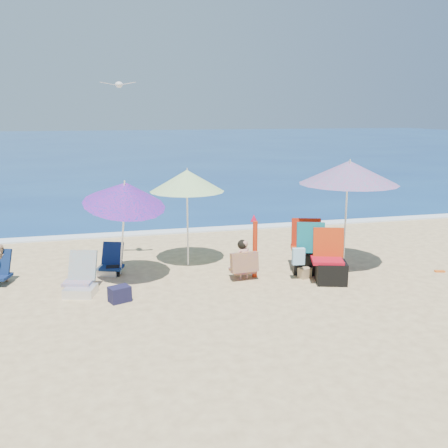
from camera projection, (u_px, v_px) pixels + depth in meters
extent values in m
plane|color=#D8BC84|center=(252.00, 291.00, 9.62)|extent=(120.00, 120.00, 0.00)
cube|color=navy|center=(123.00, 145.00, 52.21)|extent=(120.00, 80.00, 0.12)
cube|color=white|center=(199.00, 230.00, 14.44)|extent=(120.00, 0.50, 0.04)
cylinder|color=white|center=(346.00, 218.00, 10.85)|extent=(0.05, 0.05, 2.18)
cone|color=#EA1F73|center=(349.00, 172.00, 10.53)|extent=(2.47, 2.47, 0.49)
cylinder|color=silver|center=(350.00, 162.00, 10.39)|extent=(0.04, 0.04, 0.13)
cylinder|color=white|center=(188.00, 222.00, 11.01)|extent=(0.04, 0.04, 1.96)
cone|color=#4EA819|center=(187.00, 181.00, 10.85)|extent=(1.91, 1.91, 0.46)
cylinder|color=silver|center=(187.00, 171.00, 10.85)|extent=(0.04, 0.04, 0.12)
cylinder|color=white|center=(123.00, 234.00, 10.13)|extent=(0.20, 0.46, 1.80)
cone|color=#AA188E|center=(125.00, 194.00, 9.70)|extent=(2.07, 2.11, 0.83)
cylinder|color=white|center=(124.00, 184.00, 9.56)|extent=(0.05, 0.07, 0.13)
cylinder|color=#BA280D|center=(255.00, 249.00, 10.28)|extent=(0.11, 0.11, 1.17)
cone|color=#A80C2C|center=(254.00, 218.00, 10.24)|extent=(0.16, 0.16, 0.15)
cube|color=#0D214E|center=(112.00, 268.00, 10.52)|extent=(0.54, 0.51, 0.05)
cube|color=#0D1D4C|center=(113.00, 253.00, 10.70)|extent=(0.50, 0.39, 0.47)
cube|color=silver|center=(108.00, 271.00, 10.58)|extent=(0.57, 0.53, 0.14)
cube|color=#DF784F|center=(79.00, 282.00, 9.54)|extent=(0.63, 0.58, 0.06)
cube|color=#C16844|center=(83.00, 265.00, 9.64)|extent=(0.58, 0.44, 0.55)
cube|color=silver|center=(81.00, 291.00, 9.36)|extent=(0.65, 0.61, 0.17)
cube|color=#AA0C1D|center=(327.00, 260.00, 9.99)|extent=(0.74, 0.70, 0.06)
cube|color=#B62F0D|center=(328.00, 243.00, 10.16)|extent=(0.63, 0.34, 0.61)
cube|color=black|center=(331.00, 272.00, 10.01)|extent=(0.71, 0.67, 0.43)
cube|color=#A7300B|center=(306.00, 249.00, 10.79)|extent=(0.76, 0.72, 0.07)
cube|color=#9F1D0B|center=(306.00, 233.00, 10.90)|extent=(0.65, 0.35, 0.62)
cube|color=black|center=(307.00, 262.00, 10.69)|extent=(0.73, 0.69, 0.44)
cube|color=#0A807B|center=(311.00, 238.00, 10.24)|extent=(0.59, 0.36, 0.63)
cube|color=#91CCE8|center=(298.00, 256.00, 10.11)|extent=(0.26, 0.14, 0.33)
imported|color=tan|center=(244.00, 260.00, 10.21)|extent=(0.31, 0.22, 0.81)
cube|color=#4F1071|center=(242.00, 270.00, 10.31)|extent=(0.48, 0.43, 0.05)
cube|color=#3C1074|center=(244.00, 262.00, 10.12)|extent=(0.57, 0.24, 0.41)
sphere|color=black|center=(242.00, 244.00, 10.14)|extent=(0.20, 0.20, 0.20)
imported|color=tan|center=(2.00, 263.00, 10.02)|extent=(0.45, 0.39, 0.77)
cube|color=#181732|center=(120.00, 294.00, 9.04)|extent=(0.43, 0.38, 0.28)
cube|color=black|center=(113.00, 271.00, 10.49)|extent=(0.29, 0.22, 0.20)
cube|color=tan|center=(305.00, 273.00, 10.34)|extent=(0.29, 0.25, 0.21)
cube|color=#171D33|center=(318.00, 253.00, 11.59)|extent=(0.55, 0.51, 0.34)
cube|color=orange|center=(440.00, 271.00, 10.73)|extent=(0.23, 0.15, 0.03)
ellipsoid|color=silver|center=(119.00, 85.00, 10.08)|extent=(0.20, 0.34, 0.12)
cube|color=gray|center=(108.00, 84.00, 10.01)|extent=(0.33, 0.13, 0.07)
cube|color=#9899A0|center=(128.00, 84.00, 10.02)|extent=(0.33, 0.13, 0.07)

